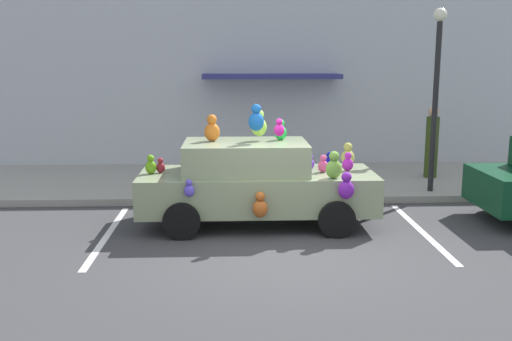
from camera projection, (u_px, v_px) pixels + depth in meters
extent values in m
plane|color=#38383A|center=(281.00, 252.00, 9.32)|extent=(60.00, 60.00, 0.00)
cube|color=gray|center=(264.00, 181.00, 14.20)|extent=(24.00, 4.00, 0.15)
cube|color=#B2B7C1|center=(260.00, 51.00, 15.71)|extent=(24.00, 0.30, 6.40)
cube|color=navy|center=(271.00, 76.00, 15.31)|extent=(3.60, 1.10, 0.12)
cube|color=silver|center=(421.00, 231.00, 10.40)|extent=(0.12, 3.60, 0.01)
cube|color=silver|center=(107.00, 235.00, 10.17)|extent=(0.12, 3.60, 0.01)
cube|color=gray|center=(257.00, 190.00, 10.70)|extent=(4.27, 1.64, 0.68)
cube|color=gray|center=(246.00, 157.00, 10.58)|extent=(2.22, 1.45, 0.56)
cylinder|color=black|center=(322.00, 196.00, 11.63)|extent=(0.64, 0.22, 0.64)
cylinder|color=black|center=(336.00, 219.00, 10.02)|extent=(0.64, 0.22, 0.64)
cylinder|color=black|center=(189.00, 198.00, 11.52)|extent=(0.64, 0.22, 0.64)
cylinder|color=black|center=(182.00, 221.00, 9.91)|extent=(0.64, 0.22, 0.64)
ellipsoid|color=#3AE82B|center=(207.00, 167.00, 10.42)|extent=(0.24, 0.20, 0.29)
sphere|color=#3AE82B|center=(207.00, 156.00, 10.38)|extent=(0.15, 0.15, 0.15)
ellipsoid|color=#DB2198|center=(279.00, 130.00, 9.89)|extent=(0.18, 0.14, 0.21)
sphere|color=#DB2198|center=(279.00, 122.00, 9.86)|extent=(0.11, 0.11, 0.11)
ellipsoid|color=#31BC62|center=(302.00, 171.00, 10.18)|extent=(0.20, 0.16, 0.23)
sphere|color=#31BC62|center=(302.00, 162.00, 10.15)|extent=(0.13, 0.13, 0.13)
ellipsoid|color=#4EC6DD|center=(211.00, 165.00, 10.85)|extent=(0.17, 0.14, 0.20)
sphere|color=#4EC6DD|center=(211.00, 157.00, 10.82)|extent=(0.11, 0.11, 0.11)
ellipsoid|color=#DA4388|center=(323.00, 166.00, 10.63)|extent=(0.19, 0.15, 0.22)
sphere|color=#DA4388|center=(323.00, 158.00, 10.60)|extent=(0.12, 0.12, 0.12)
ellipsoid|color=#60A118|center=(151.00, 167.00, 10.48)|extent=(0.20, 0.17, 0.24)
sphere|color=#60A118|center=(151.00, 158.00, 10.45)|extent=(0.13, 0.13, 0.13)
ellipsoid|color=#B0F24D|center=(259.00, 127.00, 10.64)|extent=(0.28, 0.23, 0.33)
sphere|color=#B0F24D|center=(259.00, 115.00, 10.60)|extent=(0.18, 0.18, 0.18)
ellipsoid|color=#0F0F8D|center=(329.00, 162.00, 11.07)|extent=(0.18, 0.14, 0.21)
sphere|color=#0F0F8D|center=(330.00, 155.00, 11.04)|extent=(0.11, 0.11, 0.11)
ellipsoid|color=#B0521C|center=(260.00, 209.00, 9.82)|extent=(0.26, 0.21, 0.30)
sphere|color=#B0521C|center=(260.00, 197.00, 9.77)|extent=(0.16, 0.16, 0.16)
ellipsoid|color=maroon|center=(161.00, 168.00, 10.57)|extent=(0.16, 0.13, 0.19)
sphere|color=maroon|center=(160.00, 160.00, 10.55)|extent=(0.10, 0.10, 0.10)
ellipsoid|color=#5242C0|center=(189.00, 191.00, 9.74)|extent=(0.17, 0.14, 0.21)
sphere|color=#5242C0|center=(189.00, 183.00, 9.71)|extent=(0.11, 0.11, 0.11)
ellipsoid|color=#C6651C|center=(212.00, 132.00, 10.59)|extent=(0.28, 0.23, 0.33)
sphere|color=#C6651C|center=(212.00, 119.00, 10.55)|extent=(0.18, 0.18, 0.18)
ellipsoid|color=#713BE3|center=(310.00, 164.00, 10.94)|extent=(0.16, 0.13, 0.18)
sphere|color=#713BE3|center=(310.00, 158.00, 10.92)|extent=(0.10, 0.10, 0.10)
ellipsoid|color=#14519F|center=(256.00, 122.00, 10.31)|extent=(0.28, 0.23, 0.33)
sphere|color=#14519F|center=(256.00, 109.00, 10.27)|extent=(0.18, 0.18, 0.18)
ellipsoid|color=green|center=(281.00, 133.00, 10.75)|extent=(0.22, 0.18, 0.26)
sphere|color=green|center=(281.00, 123.00, 10.72)|extent=(0.14, 0.14, 0.14)
ellipsoid|color=#619336|center=(334.00, 169.00, 10.08)|extent=(0.28, 0.23, 0.33)
sphere|color=#619336|center=(334.00, 156.00, 10.03)|extent=(0.18, 0.18, 0.18)
ellipsoid|color=#BCBF52|center=(348.00, 158.00, 11.27)|extent=(0.26, 0.21, 0.31)
sphere|color=#BCBF52|center=(348.00, 147.00, 11.23)|extent=(0.17, 0.17, 0.17)
ellipsoid|color=purple|center=(348.00, 165.00, 10.75)|extent=(0.20, 0.17, 0.24)
sphere|color=purple|center=(348.00, 156.00, 10.72)|extent=(0.13, 0.13, 0.13)
ellipsoid|color=#6C1C9E|center=(346.00, 190.00, 9.81)|extent=(0.27, 0.22, 0.32)
sphere|color=#6C1C9E|center=(347.00, 177.00, 9.77)|extent=(0.17, 0.17, 0.17)
cylinder|color=black|center=(502.00, 195.00, 11.72)|extent=(0.64, 0.22, 0.64)
ellipsoid|color=brown|center=(295.00, 177.00, 12.99)|extent=(0.43, 0.35, 0.53)
sphere|color=brown|center=(295.00, 160.00, 12.92)|extent=(0.30, 0.30, 0.30)
sphere|color=brown|center=(290.00, 156.00, 12.89)|extent=(0.12, 0.12, 0.12)
sphere|color=brown|center=(300.00, 156.00, 12.90)|extent=(0.12, 0.12, 0.12)
cylinder|color=black|center=(435.00, 108.00, 12.52)|extent=(0.12, 0.12, 3.62)
sphere|color=#EAEACC|center=(440.00, 15.00, 12.14)|extent=(0.28, 0.28, 0.28)
cylinder|color=#344519|center=(432.00, 147.00, 14.18)|extent=(0.31, 0.31, 1.48)
sphere|color=tan|center=(434.00, 111.00, 14.01)|extent=(0.26, 0.26, 0.26)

